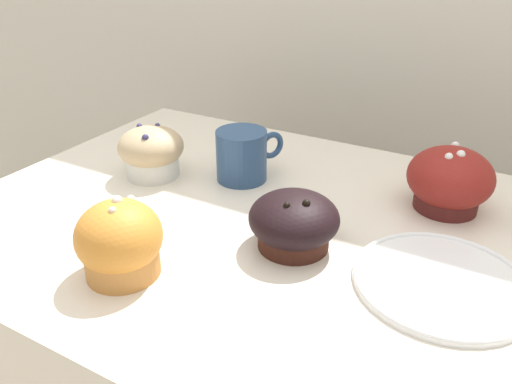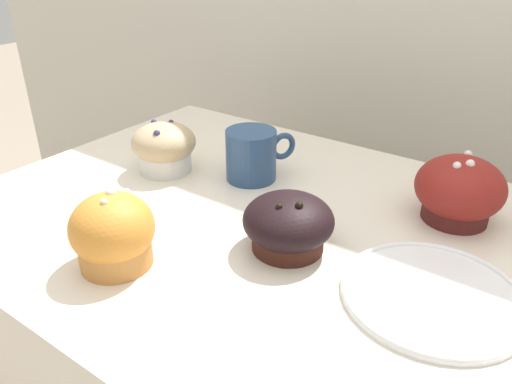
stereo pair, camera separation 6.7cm
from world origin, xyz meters
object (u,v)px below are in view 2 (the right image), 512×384
Objects in this scene: muffin_front_left at (164,147)px; muffin_back_right at (113,234)px; muffin_front_center at (459,191)px; muffin_back_left at (290,225)px; serving_plate at (433,294)px; coffee_cup at (252,154)px.

muffin_back_right is at bearing -57.90° from muffin_front_left.
muffin_back_right is 0.94× the size of muffin_front_left.
muffin_back_left is (-0.15, -0.20, -0.01)m from muffin_front_center.
muffin_front_center is 0.25m from muffin_back_left.
muffin_front_center is at bearing 49.11° from muffin_back_right.
muffin_back_left is 0.18m from serving_plate.
serving_plate is (0.03, -0.19, -0.04)m from muffin_front_center.
muffin_front_left reaches higher than muffin_back_left.
serving_plate is at bearing -8.00° from muffin_front_left.
muffin_front_left is 0.48m from serving_plate.
muffin_front_left reaches higher than coffee_cup.
coffee_cup is 0.36m from serving_plate.
muffin_back_right reaches higher than serving_plate.
serving_plate is at bearing 25.72° from muffin_back_right.
muffin_front_center is at bearing 53.20° from muffin_back_left.
muffin_front_left is at bearing 122.10° from muffin_back_right.
muffin_back_right reaches higher than coffee_cup.
muffin_back_left is 0.30m from muffin_front_left.
muffin_front_left is 0.91× the size of coffee_cup.
muffin_front_left is (-0.14, 0.23, -0.00)m from muffin_back_right.
coffee_cup is at bearing 91.32° from muffin_back_right.
muffin_back_left is at bearing -176.72° from serving_plate.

